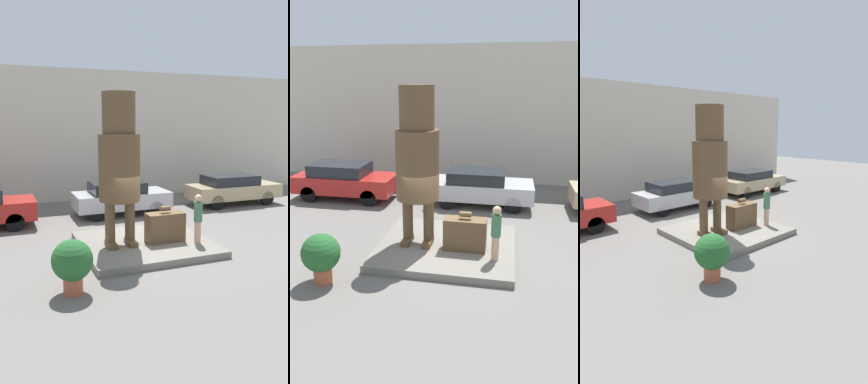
# 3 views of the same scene
# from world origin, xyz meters

# --- Properties ---
(ground_plane) EXTENTS (60.00, 60.00, 0.00)m
(ground_plane) POSITION_xyz_m (0.00, 0.00, 0.00)
(ground_plane) COLOR slate
(pedestal) EXTENTS (4.20, 3.88, 0.22)m
(pedestal) POSITION_xyz_m (0.00, 0.00, 0.11)
(pedestal) COLOR slate
(pedestal) RESTS_ON ground_plane
(building_backdrop) EXTENTS (28.00, 0.60, 6.84)m
(building_backdrop) POSITION_xyz_m (0.00, 8.80, 3.42)
(building_backdrop) COLOR beige
(building_backdrop) RESTS_ON ground_plane
(statue_figure) EXTENTS (1.30, 1.30, 4.81)m
(statue_figure) POSITION_xyz_m (-0.89, -0.07, 3.04)
(statue_figure) COLOR brown
(statue_figure) RESTS_ON pedestal
(giant_suitcase) EXTENTS (1.27, 0.56, 1.21)m
(giant_suitcase) POSITION_xyz_m (0.60, -0.27, 0.72)
(giant_suitcase) COLOR brown
(giant_suitcase) RESTS_ON pedestal
(tourist) EXTENTS (0.28, 0.28, 1.62)m
(tourist) POSITION_xyz_m (1.53, -0.81, 1.11)
(tourist) COLOR tan
(tourist) RESTS_ON pedestal
(parked_car_silver) EXTENTS (4.28, 1.89, 1.51)m
(parked_car_silver) POSITION_xyz_m (0.64, 4.71, 0.81)
(parked_car_silver) COLOR #B7B7BC
(parked_car_silver) RESTS_ON ground_plane
(parked_car_tan) EXTENTS (4.70, 1.83, 1.51)m
(parked_car_tan) POSITION_xyz_m (6.62, 4.70, 0.83)
(parked_car_tan) COLOR tan
(parked_car_tan) RESTS_ON ground_plane
(planter_pot) EXTENTS (1.01, 1.01, 1.36)m
(planter_pot) POSITION_xyz_m (-2.89, -2.56, 0.80)
(planter_pot) COLOR #AD5638
(planter_pot) RESTS_ON ground_plane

